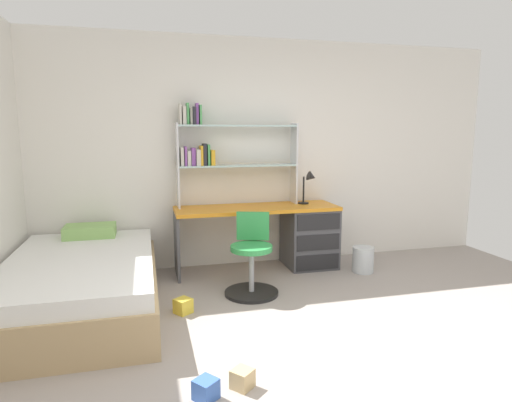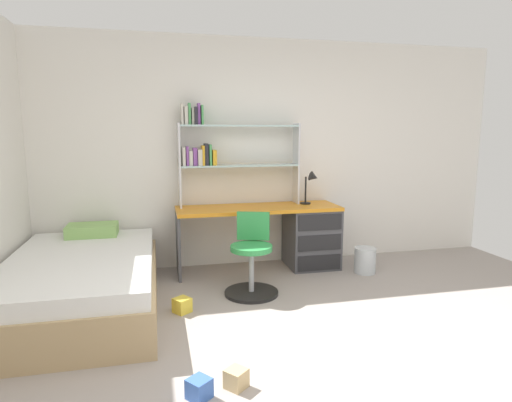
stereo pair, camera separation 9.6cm
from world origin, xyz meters
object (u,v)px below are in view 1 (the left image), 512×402
at_px(desk_lamp, 310,182).
at_px(toy_block_blue_1, 206,389).
at_px(bed_platform, 82,284).
at_px(waste_bin, 363,260).
at_px(desk, 296,233).
at_px(toy_block_yellow_0, 183,306).
at_px(swivel_chair, 252,263).
at_px(toy_block_natural_2, 242,379).
at_px(bookshelf_hutch, 219,148).

height_order(desk_lamp, toy_block_blue_1, desk_lamp).
distance_m(bed_platform, waste_bin, 2.92).
distance_m(desk, waste_bin, 0.80).
distance_m(desk, toy_block_blue_1, 2.67).
distance_m(toy_block_yellow_0, toy_block_blue_1, 1.26).
bearing_deg(toy_block_blue_1, desk_lamp, 56.33).
relative_size(desk_lamp, waste_bin, 1.35).
distance_m(desk, swivel_chair, 0.99).
xyz_separation_m(desk, toy_block_natural_2, (-1.13, -2.21, -0.34)).
xyz_separation_m(swivel_chair, toy_block_natural_2, (-0.43, -1.52, -0.24)).
relative_size(desk_lamp, toy_block_yellow_0, 2.98).
xyz_separation_m(bed_platform, toy_block_blue_1, (0.87, -1.53, -0.18)).
bearing_deg(toy_block_blue_1, bed_platform, 119.55).
relative_size(desk_lamp, toy_block_natural_2, 3.24).
height_order(toy_block_yellow_0, toy_block_blue_1, toy_block_yellow_0).
distance_m(bookshelf_hutch, toy_block_natural_2, 2.73).
height_order(desk, desk_lamp, desk_lamp).
xyz_separation_m(waste_bin, toy_block_blue_1, (-2.02, -1.89, -0.08)).
relative_size(desk, bookshelf_hutch, 1.34).
distance_m(bookshelf_hutch, toy_block_blue_1, 2.81).
distance_m(desk, bed_platform, 2.36).
distance_m(bookshelf_hutch, waste_bin, 2.03).
bearing_deg(swivel_chair, bed_platform, -178.41).
xyz_separation_m(waste_bin, toy_block_natural_2, (-1.79, -1.83, -0.08)).
height_order(bed_platform, toy_block_natural_2, bed_platform).
bearing_deg(desk_lamp, toy_block_natural_2, -120.11).
relative_size(bed_platform, waste_bin, 7.31).
bearing_deg(toy_block_blue_1, toy_block_natural_2, 14.01).
distance_m(bed_platform, toy_block_natural_2, 1.85).
relative_size(bookshelf_hutch, bed_platform, 0.65).
xyz_separation_m(desk, swivel_chair, (-0.70, -0.70, -0.10)).
xyz_separation_m(swivel_chair, bed_platform, (-1.53, -0.04, -0.06)).
height_order(desk_lamp, toy_block_yellow_0, desk_lamp).
bearing_deg(desk, waste_bin, -29.96).
bearing_deg(desk_lamp, waste_bin, -39.77).
relative_size(waste_bin, toy_block_blue_1, 2.32).
bearing_deg(bookshelf_hutch, waste_bin, -19.76).
xyz_separation_m(bed_platform, waste_bin, (2.89, 0.36, -0.10)).
bearing_deg(bookshelf_hutch, desk, -10.91).
distance_m(desk_lamp, toy_block_yellow_0, 2.08).
distance_m(toy_block_blue_1, toy_block_natural_2, 0.24).
bearing_deg(bed_platform, toy_block_blue_1, -60.45).
distance_m(waste_bin, toy_block_blue_1, 2.77).
xyz_separation_m(bookshelf_hutch, bed_platform, (-1.38, -0.90, -1.13)).
height_order(swivel_chair, bed_platform, swivel_chair).
distance_m(bookshelf_hutch, bed_platform, 2.00).
bearing_deg(bookshelf_hutch, toy_block_yellow_0, -114.33).
bearing_deg(toy_block_blue_1, toy_block_yellow_0, 91.03).
bearing_deg(bed_platform, waste_bin, 7.07).
bearing_deg(bed_platform, desk_lamp, 17.73).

